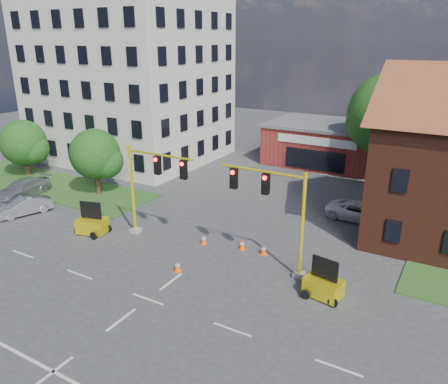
# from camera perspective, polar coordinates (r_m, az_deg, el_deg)

# --- Properties ---
(ground) EXTENTS (120.00, 120.00, 0.00)m
(ground) POSITION_cam_1_polar(r_m,az_deg,el_deg) (23.63, -9.90, -13.63)
(ground) COLOR #3B3B3D
(ground) RESTS_ON ground
(grass_verge_nw) EXTENTS (22.00, 6.00, 0.08)m
(grass_verge_nw) POSITION_cam_1_polar(r_m,az_deg,el_deg) (43.36, -22.07, 0.94)
(grass_verge_nw) COLOR #295921
(grass_verge_nw) RESTS_ON ground
(lane_markings) EXTENTS (60.00, 36.00, 0.01)m
(lane_markings) POSITION_cam_1_polar(r_m,az_deg,el_deg) (21.86, -15.11, -17.12)
(lane_markings) COLOR silver
(lane_markings) RESTS_ON ground
(office_block) EXTENTS (18.40, 15.40, 20.60)m
(office_block) POSITION_cam_1_polar(r_m,az_deg,el_deg) (49.57, -12.55, 16.22)
(office_block) COLOR beige
(office_block) RESTS_ON ground
(brick_shop) EXTENTS (12.40, 8.40, 4.30)m
(brick_shop) POSITION_cam_1_polar(r_m,az_deg,el_deg) (47.94, 13.37, 6.19)
(brick_shop) COLOR maroon
(brick_shop) RESTS_ON ground
(tree_large) EXTENTS (8.23, 7.84, 10.04)m
(tree_large) POSITION_cam_1_polar(r_m,az_deg,el_deg) (42.98, 21.48, 8.91)
(tree_large) COLOR #362213
(tree_large) RESTS_ON ground
(tree_nw_front) EXTENTS (4.43, 4.22, 5.71)m
(tree_nw_front) POSITION_cam_1_polar(r_m,az_deg,el_deg) (38.22, -16.18, 4.56)
(tree_nw_front) COLOR #362213
(tree_nw_front) RESTS_ON ground
(tree_nw_rear) EXTENTS (4.56, 4.34, 5.47)m
(tree_nw_rear) POSITION_cam_1_polar(r_m,az_deg,el_deg) (46.14, -24.48, 5.71)
(tree_nw_rear) COLOR #362213
(tree_nw_rear) RESTS_ON ground
(signal_mast_west) EXTENTS (5.30, 0.60, 6.20)m
(signal_mast_west) POSITION_cam_1_polar(r_m,az_deg,el_deg) (28.65, -9.50, 1.18)
(signal_mast_west) COLOR gray
(signal_mast_west) RESTS_ON ground
(signal_mast_east) EXTENTS (5.30, 0.60, 6.20)m
(signal_mast_east) POSITION_cam_1_polar(r_m,az_deg,el_deg) (24.33, 6.66, -2.03)
(signal_mast_east) COLOR gray
(signal_mast_east) RESTS_ON ground
(trailer_west) EXTENTS (2.23, 1.78, 2.23)m
(trailer_west) POSITION_cam_1_polar(r_m,az_deg,el_deg) (31.41, -16.82, -4.04)
(trailer_west) COLOR yellow
(trailer_west) RESTS_ON ground
(trailer_east) EXTENTS (2.06, 1.56, 2.12)m
(trailer_east) POSITION_cam_1_polar(r_m,az_deg,el_deg) (23.72, 12.86, -11.82)
(trailer_east) COLOR yellow
(trailer_east) RESTS_ON ground
(cone_a) EXTENTS (0.40, 0.40, 0.70)m
(cone_a) POSITION_cam_1_polar(r_m,az_deg,el_deg) (25.69, -6.08, -9.63)
(cone_a) COLOR #FF5C0D
(cone_a) RESTS_ON ground
(cone_b) EXTENTS (0.40, 0.40, 0.70)m
(cone_b) POSITION_cam_1_polar(r_m,az_deg,el_deg) (28.04, 2.38, -6.89)
(cone_b) COLOR #FF5C0D
(cone_b) RESTS_ON ground
(cone_c) EXTENTS (0.40, 0.40, 0.70)m
(cone_c) POSITION_cam_1_polar(r_m,az_deg,el_deg) (28.75, -2.67, -6.20)
(cone_c) COLOR #FF5C0D
(cone_c) RESTS_ON ground
(cone_d) EXTENTS (0.40, 0.40, 0.70)m
(cone_d) POSITION_cam_1_polar(r_m,az_deg,el_deg) (27.51, 5.19, -7.51)
(cone_d) COLOR #FF5C0D
(cone_d) RESTS_ON ground
(pickup_white) EXTENTS (5.05, 2.57, 1.37)m
(pickup_white) POSITION_cam_1_polar(r_m,az_deg,el_deg) (33.73, 17.38, -2.47)
(pickup_white) COLOR white
(pickup_white) RESTS_ON ground
(sedan_silver_front) EXTENTS (2.72, 4.35, 1.35)m
(sedan_silver_front) POSITION_cam_1_polar(r_m,az_deg,el_deg) (36.59, -24.70, -1.69)
(sedan_silver_front) COLOR #94969B
(sedan_silver_front) RESTS_ON ground
(sedan_silver_rear) EXTENTS (2.25, 5.09, 1.45)m
(sedan_silver_rear) POSITION_cam_1_polar(r_m,az_deg,el_deg) (40.75, -24.84, 0.43)
(sedan_silver_rear) COLOR #94969B
(sedan_silver_rear) RESTS_ON ground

